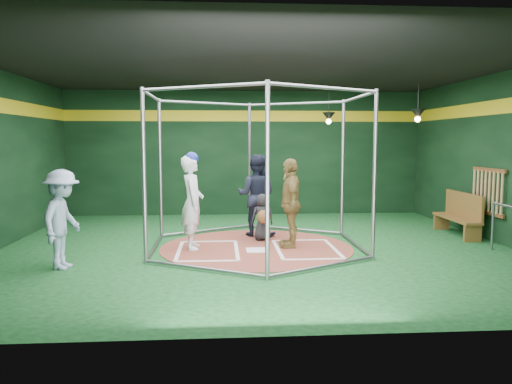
{
  "coord_description": "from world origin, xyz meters",
  "views": [
    {
      "loc": [
        -0.7,
        -9.68,
        2.12
      ],
      "look_at": [
        0.0,
        0.1,
        1.1
      ],
      "focal_mm": 35.0,
      "sensor_mm": 36.0,
      "label": 1
    }
  ],
  "objects": [
    {
      "name": "visitor_leopard",
      "position": [
        0.67,
        0.01,
        0.89
      ],
      "size": [
        0.46,
        1.04,
        1.76
      ],
      "primitive_type": "imported",
      "rotation": [
        0.0,
        0.0,
        -1.6
      ],
      "color": "#A98E48",
      "rests_on": "clay_disc"
    },
    {
      "name": "home_plate",
      "position": [
        0.0,
        -0.3,
        0.02
      ],
      "size": [
        0.43,
        0.43,
        0.01
      ],
      "primitive_type": "cube",
      "color": "white",
      "rests_on": "clay_disc"
    },
    {
      "name": "steel_railing",
      "position": [
        4.55,
        -1.04,
        0.63
      ],
      "size": [
        0.05,
        1.09,
        0.94
      ],
      "color": "gray",
      "rests_on": "ground"
    },
    {
      "name": "umpire",
      "position": [
        0.09,
        1.22,
        0.91
      ],
      "size": [
        1.04,
        0.91,
        1.8
      ],
      "primitive_type": "imported",
      "rotation": [
        0.0,
        0.0,
        2.84
      ],
      "color": "black",
      "rests_on": "clay_disc"
    },
    {
      "name": "dugout_bench",
      "position": [
        4.62,
        0.97,
        0.49
      ],
      "size": [
        0.39,
        1.65,
        0.96
      ],
      "color": "brown",
      "rests_on": "ground"
    },
    {
      "name": "bat_rack",
      "position": [
        4.93,
        0.4,
        1.05
      ],
      "size": [
        0.07,
        1.25,
        0.98
      ],
      "color": "brown",
      "rests_on": "room_shell"
    },
    {
      "name": "batting_cage",
      "position": [
        -0.0,
        -0.0,
        1.5
      ],
      "size": [
        4.05,
        4.67,
        3.0
      ],
      "color": "gray",
      "rests_on": "ground"
    },
    {
      "name": "clay_disc",
      "position": [
        0.0,
        0.0,
        0.01
      ],
      "size": [
        3.8,
        3.8,
        0.01
      ],
      "primitive_type": "cylinder",
      "color": "brown",
      "rests_on": "ground"
    },
    {
      "name": "room_shell",
      "position": [
        0.0,
        0.01,
        1.75
      ],
      "size": [
        10.1,
        9.1,
        3.53
      ],
      "color": "#0D3B16",
      "rests_on": "ground"
    },
    {
      "name": "bystander_blue",
      "position": [
        -3.31,
        -1.36,
        0.82
      ],
      "size": [
        0.74,
        1.13,
        1.65
      ],
      "primitive_type": "imported",
      "rotation": [
        0.0,
        0.0,
        1.45
      ],
      "color": "#92A8C1",
      "rests_on": "ground"
    },
    {
      "name": "batter_box_right",
      "position": [
        0.95,
        -0.25,
        0.02
      ],
      "size": [
        1.17,
        1.77,
        0.01
      ],
      "color": "white",
      "rests_on": "clay_disc"
    },
    {
      "name": "batter_figure",
      "position": [
        -1.25,
        -0.02,
        0.95
      ],
      "size": [
        0.47,
        0.68,
        1.89
      ],
      "color": "white",
      "rests_on": "clay_disc"
    },
    {
      "name": "pendant_lamp_far",
      "position": [
        4.0,
        2.0,
        2.74
      ],
      "size": [
        0.34,
        0.34,
        0.9
      ],
      "color": "black",
      "rests_on": "room_shell"
    },
    {
      "name": "catcher_figure",
      "position": [
        0.18,
        0.66,
        0.51
      ],
      "size": [
        0.54,
        0.59,
        0.99
      ],
      "color": "black",
      "rests_on": "clay_disc"
    },
    {
      "name": "pendant_lamp_near",
      "position": [
        2.2,
        3.6,
        2.74
      ],
      "size": [
        0.34,
        0.34,
        0.9
      ],
      "color": "black",
      "rests_on": "room_shell"
    },
    {
      "name": "batter_box_left",
      "position": [
        -0.95,
        -0.25,
        0.02
      ],
      "size": [
        1.17,
        1.77,
        0.01
      ],
      "color": "white",
      "rests_on": "clay_disc"
    }
  ]
}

